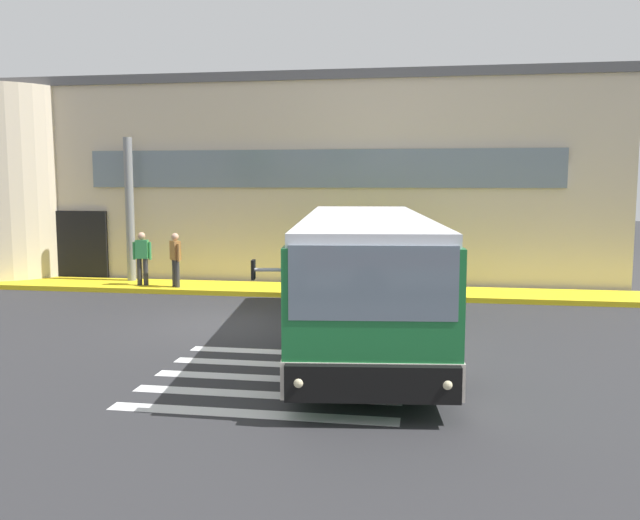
# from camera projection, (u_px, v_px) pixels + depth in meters

# --- Properties ---
(ground_plane) EXTENTS (80.00, 90.00, 0.02)m
(ground_plane) POSITION_uv_depth(u_px,v_px,m) (235.00, 325.00, 16.20)
(ground_plane) COLOR #2B2B2D
(ground_plane) RESTS_ON ground
(bay_paint_stripes) EXTENTS (4.40, 3.96, 0.01)m
(bay_paint_stripes) POSITION_uv_depth(u_px,v_px,m) (278.00, 379.00, 11.76)
(bay_paint_stripes) COLOR silver
(bay_paint_stripes) RESTS_ON ground
(terminal_building) EXTENTS (23.03, 13.80, 6.87)m
(terminal_building) POSITION_uv_depth(u_px,v_px,m) (299.00, 180.00, 27.29)
(terminal_building) COLOR beige
(terminal_building) RESTS_ON ground
(boarding_curb) EXTENTS (25.23, 2.00, 0.15)m
(boarding_curb) POSITION_uv_depth(u_px,v_px,m) (279.00, 289.00, 20.89)
(boarding_curb) COLOR yellow
(boarding_curb) RESTS_ON ground
(entry_support_column) EXTENTS (0.28, 0.28, 4.66)m
(entry_support_column) POSITION_uv_depth(u_px,v_px,m) (130.00, 210.00, 22.01)
(entry_support_column) COLOR slate
(entry_support_column) RESTS_ON boarding_curb
(bus_main_foreground) EXTENTS (3.75, 10.43, 2.70)m
(bus_main_foreground) POSITION_uv_depth(u_px,v_px,m) (365.00, 280.00, 14.32)
(bus_main_foreground) COLOR #1E7238
(bus_main_foreground) RESTS_ON ground
(passenger_near_column) EXTENTS (0.59, 0.41, 1.68)m
(passenger_near_column) POSITION_uv_depth(u_px,v_px,m) (142.00, 255.00, 21.16)
(passenger_near_column) COLOR #2D2D33
(passenger_near_column) RESTS_ON boarding_curb
(passenger_by_doorway) EXTENTS (0.44, 0.45, 1.68)m
(passenger_by_doorway) POSITION_uv_depth(u_px,v_px,m) (175.00, 257.00, 20.81)
(passenger_by_doorway) COLOR #2D2D33
(passenger_by_doorway) RESTS_ON boarding_curb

